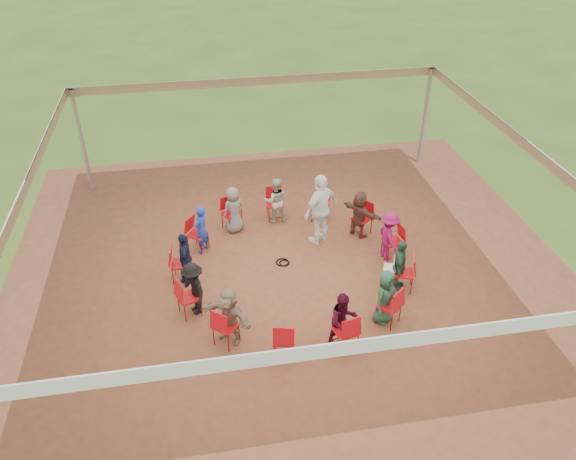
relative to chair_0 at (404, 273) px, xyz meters
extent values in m
plane|color=#3C5B1C|center=(-2.35, 0.89, -0.45)|extent=(80.00, 80.00, 0.00)
plane|color=brown|center=(-2.35, 0.89, -0.44)|extent=(13.00, 13.00, 0.00)
cylinder|color=#B2B2B7|center=(-7.35, 5.89, 1.05)|extent=(0.12, 0.12, 3.00)
cylinder|color=#B2B2B7|center=(2.65, 5.89, 1.05)|extent=(0.12, 0.12, 3.00)
plane|color=white|center=(-2.35, 0.89, 2.55)|extent=(10.30, 10.30, 0.00)
cube|color=white|center=(-2.35, -4.26, 2.43)|extent=(10.30, 0.03, 0.24)
cube|color=white|center=(-2.35, 6.04, 2.43)|extent=(10.30, 0.03, 0.24)
cube|color=white|center=(-7.50, 0.89, 2.43)|extent=(0.03, 10.30, 0.24)
cube|color=white|center=(2.80, 0.89, 2.43)|extent=(0.03, 10.30, 0.24)
imported|color=#284F39|center=(-0.11, 0.04, 0.18)|extent=(0.61, 0.82, 1.25)
imported|color=#850E4B|center=(0.02, 1.18, 0.18)|extent=(0.50, 0.85, 1.25)
imported|color=brown|center=(-0.38, 2.25, 0.18)|extent=(1.02, 1.20, 1.25)
imported|color=#ADAB98|center=(-2.36, 3.28, 0.18)|extent=(0.61, 0.35, 1.25)
imported|color=slate|center=(-3.47, 3.01, 0.18)|extent=(0.70, 0.59, 1.25)
imported|color=#1B359F|center=(-4.33, 2.24, 0.18)|extent=(0.50, 0.54, 1.25)
imported|color=#161A39|center=(-4.73, 1.17, 0.18)|extent=(0.46, 0.77, 1.25)
imported|color=black|center=(-4.59, 0.03, 0.18)|extent=(0.66, 0.90, 1.25)
imported|color=#8E7B5B|center=(-3.94, -0.91, 0.18)|extent=(1.15, 1.09, 1.25)
imported|color=#3A081A|center=(-1.78, -1.44, 0.18)|extent=(0.67, 0.49, 1.25)
imported|color=#284F39|center=(-0.76, -0.90, 0.18)|extent=(0.68, 0.66, 1.25)
imported|color=white|center=(-1.41, 2.14, 0.49)|extent=(1.23, 1.08, 1.88)
torus|color=black|center=(-2.49, 1.41, -0.43)|extent=(0.38, 0.38, 0.03)
torus|color=black|center=(-2.45, 1.37, -0.43)|extent=(0.30, 0.30, 0.03)
cube|color=#B7B7BC|center=(-0.32, 0.12, 0.09)|extent=(0.35, 0.41, 0.02)
cube|color=#B7B7BC|center=(-0.21, 0.08, 0.20)|extent=(0.19, 0.35, 0.22)
cube|color=#CCE0FF|center=(-0.21, 0.08, 0.20)|extent=(0.16, 0.30, 0.19)
camera|label=1|loc=(-4.23, -9.15, 7.65)|focal=35.00mm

